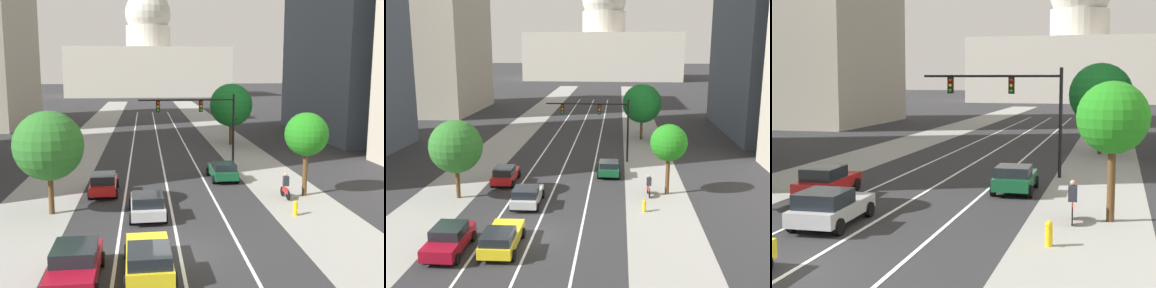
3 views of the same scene
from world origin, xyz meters
The scene contains 16 objects.
ground_plane centered at (0.00, 40.00, 0.00)m, with size 400.00×400.00×0.00m, color #2B2B2D.
sidewalk_left centered at (-8.33, 35.00, 0.01)m, with size 4.93×130.00×0.01m, color gray.
sidewalk_right centered at (8.33, 35.00, 0.01)m, with size 4.93×130.00×0.01m, color gray.
lane_stripe_left centered at (-2.93, 25.00, 0.01)m, with size 0.16×90.00×0.01m, color white.
lane_stripe_center centered at (0.00, 25.00, 0.01)m, with size 0.16×90.00×0.01m, color white.
lane_stripe_right centered at (2.93, 25.00, 0.01)m, with size 0.16×90.00×0.01m, color white.
office_tower_far_left centered at (-28.39, 51.77, 14.77)m, with size 18.77×20.95×29.47m.
capitol_building centered at (0.00, 127.80, 10.25)m, with size 49.03×26.08×33.55m.
car_green centered at (4.40, 13.84, 0.74)m, with size 2.10×4.06×1.43m.
car_red centered at (-4.39, 10.69, 0.76)m, with size 2.04×4.31×1.47m.
car_silver centered at (-1.46, 5.39, 0.76)m, with size 2.23×4.39×1.48m.
traffic_signal_mast centered at (3.49, 18.79, 4.59)m, with size 8.30×0.39×6.35m.
fire_hydrant centered at (7.15, 4.71, 0.46)m, with size 0.26×0.35×0.91m.
cyclist centered at (7.68, 8.31, 0.85)m, with size 0.38×1.70×1.72m.
street_tree_far_right centered at (9.15, 8.85, 4.18)m, with size 2.90×2.90×5.66m.
street_tree_near_right centered at (8.06, 30.10, 4.48)m, with size 4.76×4.76×6.87m.
Camera 3 is at (9.32, -15.04, 5.79)m, focal length 54.91 mm.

